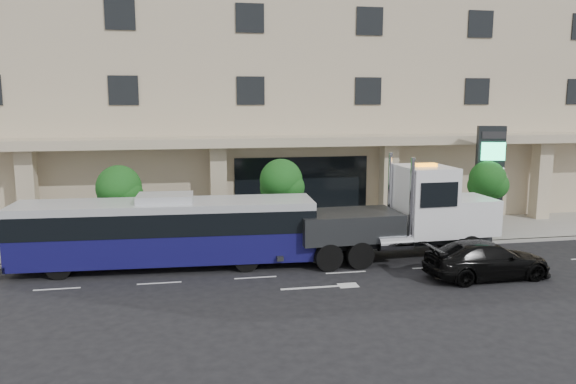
% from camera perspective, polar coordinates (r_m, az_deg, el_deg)
% --- Properties ---
extents(ground, '(120.00, 120.00, 0.00)m').
position_cam_1_polar(ground, '(26.36, 4.98, -7.18)').
color(ground, black).
rests_on(ground, ground).
extents(sidewalk, '(120.00, 6.00, 0.15)m').
position_cam_1_polar(sidewalk, '(31.02, 2.51, -4.48)').
color(sidewalk, gray).
rests_on(sidewalk, ground).
extents(curb, '(120.00, 0.30, 0.15)m').
position_cam_1_polar(curb, '(28.20, 3.89, -5.91)').
color(curb, gray).
rests_on(curb, ground).
extents(convention_center, '(60.00, 17.60, 20.00)m').
position_cam_1_polar(convention_center, '(40.42, -0.79, 12.87)').
color(convention_center, '#BCAA8D').
rests_on(convention_center, ground).
extents(tree_left, '(2.27, 2.20, 4.22)m').
position_cam_1_polar(tree_left, '(28.45, -16.74, 0.10)').
color(tree_left, '#422B19').
rests_on(tree_left, sidewalk).
extents(tree_mid, '(2.28, 2.20, 4.38)m').
position_cam_1_polar(tree_mid, '(28.66, -0.65, 0.87)').
color(tree_mid, '#422B19').
rests_on(tree_mid, sidewalk).
extents(tree_right, '(2.10, 2.00, 4.04)m').
position_cam_1_polar(tree_right, '(32.67, 19.64, 0.97)').
color(tree_right, '#422B19').
rests_on(tree_right, sidewalk).
extents(city_bus, '(13.33, 3.40, 3.35)m').
position_cam_1_polar(city_bus, '(25.78, -12.28, -3.83)').
color(city_bus, black).
rests_on(city_bus, ground).
extents(tow_truck, '(10.91, 3.07, 4.96)m').
position_cam_1_polar(tow_truck, '(27.15, 11.79, -2.42)').
color(tow_truck, '#2D3033').
rests_on(tow_truck, ground).
extents(black_sedan, '(5.50, 2.42, 1.57)m').
position_cam_1_polar(black_sedan, '(25.40, 19.56, -6.49)').
color(black_sedan, black).
rests_on(black_sedan, ground).
extents(signage_pylon, '(1.56, 0.90, 5.92)m').
position_cam_1_polar(signage_pylon, '(33.20, 19.75, 1.31)').
color(signage_pylon, black).
rests_on(signage_pylon, sidewalk).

